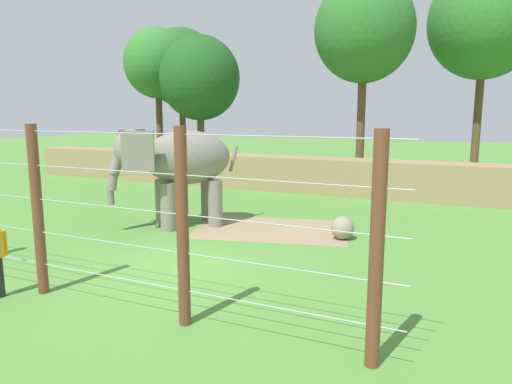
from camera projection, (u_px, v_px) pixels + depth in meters
ground_plane at (176, 267)px, 11.87m from camera, size 120.00×120.00×0.00m
dirt_patch at (271, 229)px, 15.77m from camera, size 5.74×4.55×0.01m
embankment_wall at (322, 175)px, 22.95m from camera, size 36.00×1.80×1.70m
elephant at (178, 162)px, 15.80m from camera, size 3.72×3.85×3.36m
enrichment_ball at (343, 228)px, 14.46m from camera, size 0.72×0.72×0.72m
cable_fence at (101, 218)px, 9.17m from camera, size 11.88×0.22×3.66m
tree_far_left at (485, 21)px, 25.48m from camera, size 6.02×6.02×12.01m
tree_left_of_centre at (158, 64)px, 31.48m from camera, size 4.51×4.51×9.57m
tree_behind_wall at (364, 31)px, 24.48m from camera, size 5.23×5.23×10.93m
tree_right_of_centre at (181, 68)px, 33.19m from camera, size 5.24×5.24×9.84m
tree_far_right at (200, 78)px, 28.42m from camera, size 4.88×4.88×8.54m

